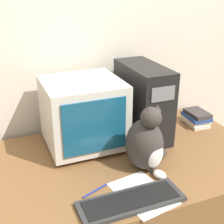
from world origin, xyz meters
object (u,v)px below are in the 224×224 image
Objects in this scene: cat at (146,143)px; crt_monitor at (83,113)px; keyboard at (131,201)px; computer_tower at (143,101)px; book_stack at (196,118)px; pen at (95,191)px.

crt_monitor is at bearing 106.71° from cat.
computer_tower is at bearing 58.87° from keyboard.
book_stack is at bearing -1.48° from computer_tower.
crt_monitor is 3.10× the size of pen.
crt_monitor is 0.38m from computer_tower.
crt_monitor is 2.20× the size of book_stack.
computer_tower reaches higher than crt_monitor.
pen is at bearing -153.97° from book_stack.
book_stack is (0.57, 0.34, -0.10)m from cat.
computer_tower is 1.26× the size of cat.
crt_monitor reaches higher than pen.
computer_tower reaches higher than book_stack.
computer_tower is 2.32× the size of book_stack.
keyboard is at bearing -121.13° from computer_tower.
computer_tower is 3.26× the size of pen.
crt_monitor is 1.20× the size of cat.
cat is at bearing -114.35° from computer_tower.
cat is 0.67m from book_stack.
book_stack is (0.79, -0.01, -0.16)m from crt_monitor.
crt_monitor is 0.42m from cat.
keyboard is at bearing -86.65° from crt_monitor.
pen is at bearing -136.84° from computer_tower.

